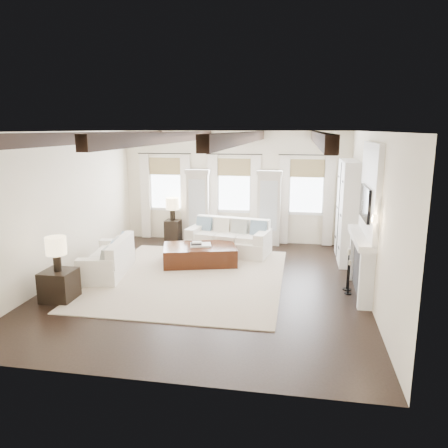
% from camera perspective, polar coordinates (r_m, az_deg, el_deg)
% --- Properties ---
extents(ground, '(7.50, 7.50, 0.00)m').
position_cam_1_polar(ground, '(9.45, -2.11, -7.81)').
color(ground, black).
rests_on(ground, ground).
extents(room_shell, '(6.54, 7.54, 3.22)m').
position_cam_1_polar(room_shell, '(9.73, 3.24, 4.27)').
color(room_shell, white).
rests_on(room_shell, ground).
extents(area_rug, '(4.05, 4.75, 0.02)m').
position_cam_1_polar(area_rug, '(9.84, -4.40, -6.93)').
color(area_rug, '#C3B29A').
rests_on(area_rug, ground).
extents(sofa_back, '(2.28, 1.33, 0.92)m').
position_cam_1_polar(sofa_back, '(11.58, 0.67, -2.09)').
color(sofa_back, white).
rests_on(sofa_back, ground).
extents(sofa_left, '(1.12, 1.98, 0.81)m').
position_cam_1_polar(sofa_left, '(10.31, -14.70, -4.54)').
color(sofa_left, white).
rests_on(sofa_left, ground).
extents(ottoman, '(1.97, 1.52, 0.46)m').
position_cam_1_polar(ottoman, '(10.73, -3.19, -4.04)').
color(ottoman, black).
rests_on(ottoman, ground).
extents(tray, '(0.58, 0.50, 0.04)m').
position_cam_1_polar(tray, '(10.67, -3.06, -2.74)').
color(tray, white).
rests_on(tray, ottoman).
extents(book_lower, '(0.30, 0.26, 0.04)m').
position_cam_1_polar(book_lower, '(10.64, -3.66, -2.57)').
color(book_lower, '#262628').
rests_on(book_lower, tray).
extents(book_upper, '(0.26, 0.22, 0.03)m').
position_cam_1_polar(book_upper, '(10.63, -3.56, -2.40)').
color(book_upper, beige).
rests_on(book_upper, book_lower).
extents(side_table_front, '(0.59, 0.59, 0.59)m').
position_cam_1_polar(side_table_front, '(9.08, -20.72, -7.50)').
color(side_table_front, black).
rests_on(side_table_front, ground).
extents(lamp_front, '(0.39, 0.39, 0.67)m').
position_cam_1_polar(lamp_front, '(8.86, -21.09, -2.92)').
color(lamp_front, black).
rests_on(lamp_front, side_table_front).
extents(side_table_back, '(0.43, 0.43, 0.64)m').
position_cam_1_polar(side_table_back, '(12.90, -6.67, -0.88)').
color(side_table_back, black).
rests_on(side_table_back, ground).
extents(lamp_back, '(0.38, 0.38, 0.66)m').
position_cam_1_polar(lamp_back, '(12.75, -6.76, 2.48)').
color(lamp_back, black).
rests_on(lamp_back, side_table_back).
extents(candlestick_near, '(0.14, 0.14, 0.70)m').
position_cam_1_polar(candlestick_near, '(9.14, 15.98, -7.06)').
color(candlestick_near, black).
rests_on(candlestick_near, ground).
extents(candlestick_far, '(0.17, 0.17, 0.86)m').
position_cam_1_polar(candlestick_far, '(9.34, 15.87, -6.22)').
color(candlestick_far, black).
rests_on(candlestick_far, ground).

